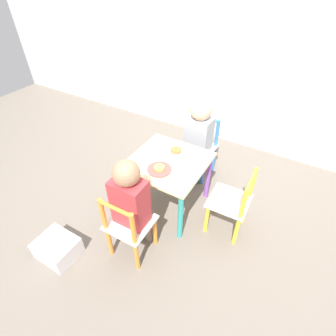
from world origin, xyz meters
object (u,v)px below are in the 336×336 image
plate_back (176,151)px  kids_table (168,169)px  child_back (198,133)px  plate_front (159,169)px  chair_orange (129,227)px  chair_yellow (232,203)px  storage_bin (58,248)px  chair_blue (200,148)px  child_front (132,200)px

plate_back → kids_table: bearing=-90.0°
child_back → plate_back: (-0.03, -0.32, 0.01)m
plate_front → chair_orange: bearing=-89.1°
chair_orange → plate_front: size_ratio=3.15×
chair_yellow → plate_back: (-0.49, 0.10, 0.19)m
child_back → plate_back: bearing=-91.3°
kids_table → plate_back: 0.14m
chair_orange → storage_bin: 0.52m
chair_yellow → kids_table: bearing=-90.0°
kids_table → chair_yellow: chair_yellow is taller
kids_table → chair_orange: size_ratio=1.01×
chair_orange → storage_bin: size_ratio=2.04×
plate_back → chair_blue: bearing=85.2°
kids_table → child_back: child_back is taller
kids_table → plate_back: size_ratio=2.89×
child_back → plate_front: child_back is taller
child_back → storage_bin: (-0.43, -1.19, -0.37)m
chair_orange → storage_bin: (-0.40, -0.26, -0.19)m
plate_front → plate_back: 0.23m
child_front → plate_back: 0.54m
chair_blue → plate_front: size_ratio=3.15×
storage_bin → chair_blue: bearing=71.0°
chair_yellow → child_back: size_ratio=0.72×
kids_table → plate_front: 0.14m
chair_blue → plate_back: chair_blue is taller
kids_table → child_back: bearing=86.4°
child_back → plate_front: size_ratio=4.39×
kids_table → storage_bin: (-0.40, -0.76, -0.30)m
chair_yellow → plate_back: bearing=-103.2°
chair_orange → chair_yellow: 0.70m
chair_yellow → plate_front: bearing=-77.0°
chair_blue → storage_bin: 1.33m
kids_table → child_front: bearing=-89.3°
child_back → plate_front: bearing=-89.2°
chair_orange → plate_front: 0.42m
chair_orange → plate_back: chair_orange is taller
child_front → plate_front: size_ratio=4.47×
plate_front → plate_back: bearing=90.0°
chair_orange → child_back: 0.94m
child_back → plate_back: 0.32m
storage_bin → chair_orange: bearing=33.3°
plate_back → child_back: bearing=85.0°
kids_table → chair_orange: chair_orange is taller
child_front → storage_bin: (-0.40, -0.33, -0.37)m
child_back → storage_bin: child_back is taller
child_front → child_back: size_ratio=1.02×
child_back → kids_table: bearing=-90.0°
chair_blue → chair_yellow: same height
child_back → chair_yellow: bearing=-38.1°
chair_orange → child_back: size_ratio=0.72×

